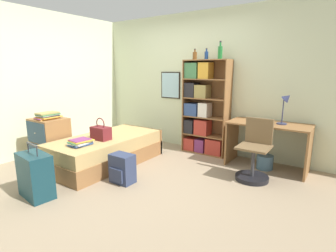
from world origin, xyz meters
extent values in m
plane|color=gray|center=(0.00, 0.00, 0.00)|extent=(14.00, 14.00, 0.00)
cube|color=beige|center=(0.00, 1.67, 1.30)|extent=(10.00, 0.06, 2.60)
cube|color=black|center=(-0.43, 1.63, 1.23)|extent=(0.45, 0.02, 0.53)
cube|color=#99C1D6|center=(-0.43, 1.62, 1.23)|extent=(0.41, 0.01, 0.49)
cube|color=beige|center=(-2.08, 0.00, 1.30)|extent=(0.06, 10.00, 2.60)
cube|color=olive|center=(-0.62, 0.00, 0.13)|extent=(0.94, 1.87, 0.25)
cube|color=tan|center=(-0.62, 0.00, 0.36)|extent=(0.91, 1.84, 0.21)
cube|color=olive|center=(-0.62, 0.92, 0.23)|extent=(0.94, 0.04, 0.46)
cube|color=maroon|center=(-0.55, -0.15, 0.56)|extent=(0.31, 0.19, 0.20)
torus|color=maroon|center=(-0.55, -0.15, 0.72)|extent=(0.18, 0.02, 0.18)
cube|color=#334C84|center=(-0.56, -0.54, 0.47)|extent=(0.26, 0.32, 0.01)
cube|color=#334C84|center=(-0.54, -0.56, 0.48)|extent=(0.22, 0.31, 0.02)
cube|color=silver|center=(-0.54, -0.55, 0.50)|extent=(0.27, 0.32, 0.02)
cube|color=#427A4C|center=(-0.54, -0.56, 0.52)|extent=(0.22, 0.31, 0.01)
cube|color=gold|center=(-0.54, -0.53, 0.53)|extent=(0.28, 0.33, 0.01)
cube|color=#7A336B|center=(-0.56, -0.54, 0.54)|extent=(0.23, 0.28, 0.01)
cube|color=#143842|center=(-0.44, -1.30, 0.28)|extent=(0.51, 0.33, 0.55)
cylinder|color=#2D2D33|center=(-0.57, -1.29, 0.61)|extent=(0.01, 0.01, 0.12)
cylinder|color=#2D2D33|center=(-0.31, -1.32, 0.61)|extent=(0.01, 0.01, 0.12)
cube|color=#2D2D33|center=(-0.44, -1.30, 0.67)|extent=(0.29, 0.06, 0.02)
cube|color=olive|center=(-1.42, -0.49, 0.38)|extent=(0.56, 0.46, 0.76)
cube|color=#284256|center=(-1.42, -0.72, 0.20)|extent=(0.52, 0.01, 0.34)
sphere|color=#B2A893|center=(-1.42, -0.74, 0.20)|extent=(0.02, 0.02, 0.02)
cube|color=#284256|center=(-1.42, -0.72, 0.56)|extent=(0.52, 0.01, 0.34)
sphere|color=#B2A893|center=(-1.42, -0.74, 0.56)|extent=(0.02, 0.02, 0.02)
cube|color=gold|center=(-1.40, -0.52, 0.77)|extent=(0.25, 0.33, 0.02)
cube|color=#7A336B|center=(-1.40, -0.52, 0.78)|extent=(0.28, 0.37, 0.01)
cube|color=gold|center=(-1.38, -0.50, 0.79)|extent=(0.27, 0.34, 0.02)
cube|color=#232328|center=(-1.39, -0.51, 0.81)|extent=(0.24, 0.29, 0.02)
cube|color=silver|center=(-1.40, -0.50, 0.82)|extent=(0.25, 0.34, 0.01)
cube|color=#427A4C|center=(-1.39, -0.51, 0.83)|extent=(0.23, 0.33, 0.02)
cube|color=#99894C|center=(-1.40, -0.52, 0.85)|extent=(0.21, 0.32, 0.02)
cube|color=olive|center=(0.05, 1.47, 0.86)|extent=(0.02, 0.31, 1.72)
cube|color=olive|center=(0.89, 1.47, 0.86)|extent=(0.02, 0.31, 1.72)
cube|color=olive|center=(0.47, 1.62, 0.86)|extent=(0.85, 0.01, 1.72)
cube|color=olive|center=(0.47, 1.47, 0.01)|extent=(0.81, 0.31, 0.02)
cube|color=olive|center=(0.47, 1.47, 0.34)|extent=(0.81, 0.31, 0.02)
cube|color=olive|center=(0.47, 1.47, 0.69)|extent=(0.81, 0.31, 0.02)
cube|color=olive|center=(0.47, 1.47, 1.03)|extent=(0.81, 0.31, 0.02)
cube|color=olive|center=(0.47, 1.47, 1.38)|extent=(0.81, 0.31, 0.02)
cube|color=olive|center=(0.47, 1.47, 1.71)|extent=(0.81, 0.31, 0.02)
cube|color=#B2382D|center=(0.18, 1.45, 0.13)|extent=(0.22, 0.24, 0.23)
cube|color=#7A336B|center=(0.41, 1.45, 0.14)|extent=(0.18, 0.24, 0.24)
cube|color=#B2382D|center=(0.69, 1.45, 0.16)|extent=(0.30, 0.24, 0.28)
cube|color=#232328|center=(0.17, 1.45, 0.48)|extent=(0.19, 0.24, 0.25)
cube|color=#B2382D|center=(0.42, 1.45, 0.49)|extent=(0.26, 0.24, 0.28)
cube|color=#334C84|center=(0.21, 1.45, 0.81)|extent=(0.26, 0.24, 0.23)
cube|color=silver|center=(0.46, 1.45, 0.82)|extent=(0.18, 0.24, 0.26)
cube|color=#232328|center=(0.17, 1.45, 1.17)|extent=(0.20, 0.24, 0.27)
cube|color=#99894C|center=(0.40, 1.45, 1.16)|extent=(0.23, 0.24, 0.23)
cube|color=#427A4C|center=(0.20, 1.45, 1.53)|extent=(0.25, 0.24, 0.28)
cube|color=gold|center=(0.45, 1.45, 1.53)|extent=(0.20, 0.24, 0.28)
cylinder|color=brown|center=(0.21, 1.47, 1.79)|extent=(0.08, 0.08, 0.14)
cylinder|color=brown|center=(0.21, 1.47, 1.88)|extent=(0.03, 0.03, 0.04)
cylinder|color=#232328|center=(0.21, 1.47, 1.91)|extent=(0.03, 0.03, 0.02)
cylinder|color=navy|center=(0.46, 1.43, 1.79)|extent=(0.07, 0.07, 0.13)
cylinder|color=navy|center=(0.46, 1.43, 1.87)|extent=(0.03, 0.03, 0.04)
cylinder|color=#232328|center=(0.46, 1.43, 1.90)|extent=(0.03, 0.03, 0.02)
cylinder|color=#1E6B2D|center=(0.71, 1.45, 1.82)|extent=(0.08, 0.08, 0.21)
cylinder|color=#1E6B2D|center=(0.71, 1.45, 1.96)|extent=(0.03, 0.03, 0.07)
cylinder|color=#232328|center=(0.71, 1.45, 2.01)|extent=(0.03, 0.03, 0.02)
cube|color=olive|center=(1.64, 1.33, 0.72)|extent=(1.22, 0.60, 0.02)
cube|color=olive|center=(1.05, 1.33, 0.35)|extent=(0.03, 0.56, 0.71)
cube|color=olive|center=(2.23, 1.33, 0.35)|extent=(0.03, 0.56, 0.71)
cylinder|color=navy|center=(1.81, 1.36, 0.74)|extent=(0.15, 0.15, 0.02)
cylinder|color=navy|center=(1.81, 1.36, 0.93)|extent=(0.02, 0.02, 0.37)
cone|color=navy|center=(1.85, 1.36, 1.14)|extent=(0.16, 0.13, 0.16)
cylinder|color=black|center=(1.60, 0.72, 0.03)|extent=(0.47, 0.47, 0.06)
cylinder|color=#333338|center=(1.60, 0.72, 0.23)|extent=(0.05, 0.05, 0.47)
cube|color=brown|center=(1.60, 0.72, 0.48)|extent=(0.43, 0.43, 0.03)
cube|color=brown|center=(1.60, 0.92, 0.68)|extent=(0.38, 0.04, 0.37)
cube|color=#2D3856|center=(0.14, -0.39, 0.20)|extent=(0.33, 0.22, 0.41)
cube|color=#2D3856|center=(0.14, -0.52, 0.14)|extent=(0.23, 0.03, 0.18)
cylinder|color=slate|center=(1.63, 1.27, 0.11)|extent=(0.25, 0.25, 0.22)
camera|label=1|loc=(2.61, -2.85, 1.55)|focal=28.00mm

